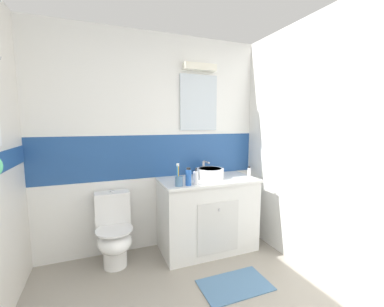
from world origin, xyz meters
name	(u,v)px	position (x,y,z in m)	size (l,w,h in m)	color
wall_back_tiled	(154,143)	(0.01, 2.45, 1.26)	(3.20, 0.20, 2.50)	white
wall_right_plain	(330,149)	(1.35, 1.20, 1.25)	(0.10, 3.48, 2.50)	white
vanity_cabinet	(207,214)	(0.55, 2.11, 0.43)	(1.11, 0.60, 0.85)	silver
sink_basin	(210,173)	(0.60, 2.15, 0.91)	(0.32, 0.37, 0.18)	white
toilet	(114,232)	(-0.50, 2.15, 0.36)	(0.37, 0.50, 0.77)	white
toothbrush_cup	(179,181)	(0.14, 1.91, 0.91)	(0.08, 0.08, 0.23)	#4C7299
soap_dispenser	(196,178)	(0.33, 1.92, 0.92)	(0.05, 0.05, 0.17)	white
mouthwash_bottle	(188,177)	(0.24, 1.90, 0.94)	(0.06, 0.06, 0.18)	#2659B2
toothpaste_tube_upright	(249,173)	(0.97, 1.90, 0.92)	(0.04, 0.04, 0.15)	white
bath_mat	(235,285)	(0.51, 1.39, 0.01)	(0.64, 0.38, 0.01)	#4C7299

